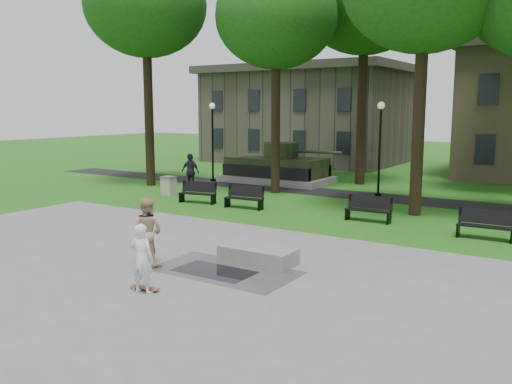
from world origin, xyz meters
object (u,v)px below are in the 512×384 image
(concrete_block, at_px, (258,255))
(park_bench_0, at_px, (198,192))
(skateboarder, at_px, (142,259))
(trash_bin, at_px, (169,186))
(friend_watching, at_px, (147,232))

(concrete_block, relative_size, park_bench_0, 1.19)
(skateboarder, bearing_deg, trash_bin, -59.67)
(skateboarder, distance_m, trash_bin, 15.13)
(friend_watching, height_order, trash_bin, friend_watching)
(skateboarder, distance_m, park_bench_0, 12.64)
(concrete_block, distance_m, park_bench_0, 10.41)
(concrete_block, bearing_deg, friend_watching, -142.55)
(friend_watching, distance_m, park_bench_0, 10.30)
(park_bench_0, bearing_deg, trash_bin, 149.89)
(concrete_block, relative_size, skateboarder, 1.29)
(skateboarder, bearing_deg, park_bench_0, -66.48)
(trash_bin, bearing_deg, friend_watching, -50.67)
(friend_watching, bearing_deg, skateboarder, 122.93)
(skateboarder, relative_size, trash_bin, 1.78)
(concrete_block, relative_size, trash_bin, 2.29)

